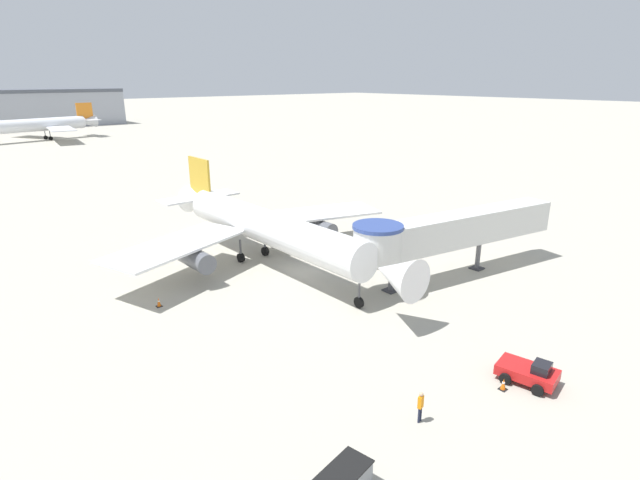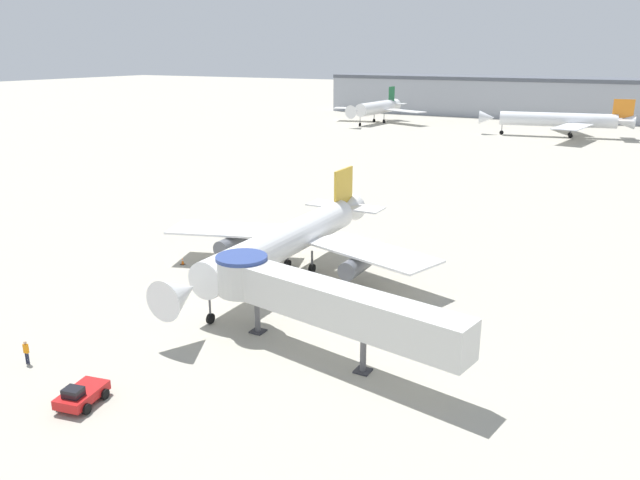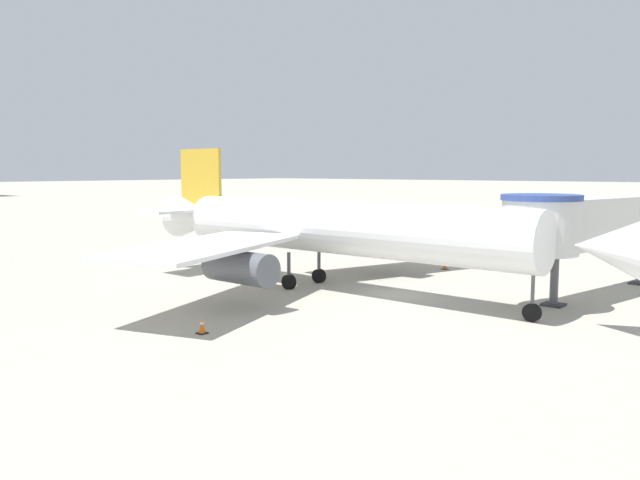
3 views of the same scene
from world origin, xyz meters
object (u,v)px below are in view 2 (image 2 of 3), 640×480
(traffic_cone_starboard_wing, at_px, (394,299))
(ground_crew_marshaller, at_px, (26,351))
(jet_bridge, at_px, (314,298))
(background_jet_green_tail, at_px, (377,108))
(pushback_tug_red, at_px, (81,395))
(traffic_cone_port_wing, at_px, (183,261))
(main_airplane, at_px, (288,241))
(background_jet_orange_tail, at_px, (561,120))
(traffic_cone_apron_front, at_px, (69,389))

(traffic_cone_starboard_wing, height_order, ground_crew_marshaller, ground_crew_marshaller)
(jet_bridge, bearing_deg, background_jet_green_tail, 122.33)
(jet_bridge, xyz_separation_m, background_jet_green_tail, (-57.78, 143.52, 0.26))
(background_jet_green_tail, bearing_deg, traffic_cone_starboard_wing, -61.90)
(pushback_tug_red, xyz_separation_m, background_jet_green_tail, (-48.25, 156.68, 3.97))
(traffic_cone_port_wing, distance_m, ground_crew_marshaller, 22.66)
(main_airplane, height_order, background_jet_green_tail, background_jet_green_tail)
(traffic_cone_starboard_wing, distance_m, traffic_cone_port_wing, 23.48)
(background_jet_green_tail, distance_m, background_jet_orange_tail, 55.30)
(pushback_tug_red, relative_size, background_jet_green_tail, 0.12)
(pushback_tug_red, bearing_deg, ground_crew_marshaller, 155.03)
(traffic_cone_apron_front, xyz_separation_m, ground_crew_marshaller, (-5.92, 1.35, 0.69))
(traffic_cone_apron_front, distance_m, traffic_cone_starboard_wing, 27.61)
(jet_bridge, distance_m, traffic_cone_starboard_wing, 12.57)
(traffic_cone_apron_front, height_order, background_jet_orange_tail, background_jet_orange_tail)
(background_jet_orange_tail, bearing_deg, background_jet_green_tail, -107.36)
(jet_bridge, relative_size, ground_crew_marshaller, 12.07)
(main_airplane, height_order, background_jet_orange_tail, background_jet_orange_tail)
(traffic_cone_apron_front, relative_size, background_jet_green_tail, 0.02)
(pushback_tug_red, bearing_deg, background_jet_orange_tail, 76.43)
(jet_bridge, bearing_deg, pushback_tug_red, -115.49)
(pushback_tug_red, height_order, ground_crew_marshaller, ground_crew_marshaller)
(main_airplane, distance_m, ground_crew_marshaller, 25.46)
(traffic_cone_port_wing, bearing_deg, background_jet_green_tail, 105.16)
(jet_bridge, bearing_deg, traffic_cone_starboard_wing, 92.66)
(traffic_cone_port_wing, bearing_deg, ground_crew_marshaller, -78.21)
(traffic_cone_starboard_wing, relative_size, ground_crew_marshaller, 0.43)
(main_airplane, height_order, traffic_cone_port_wing, main_airplane)
(pushback_tug_red, relative_size, traffic_cone_port_wing, 4.87)
(jet_bridge, height_order, traffic_cone_port_wing, jet_bridge)
(jet_bridge, xyz_separation_m, traffic_cone_port_wing, (-21.86, 10.92, -4.03))
(traffic_cone_apron_front, height_order, traffic_cone_port_wing, traffic_cone_port_wing)
(pushback_tug_red, bearing_deg, traffic_cone_starboard_wing, 54.94)
(traffic_cone_starboard_wing, bearing_deg, background_jet_green_tail, 114.27)
(traffic_cone_apron_front, distance_m, ground_crew_marshaller, 6.11)
(pushback_tug_red, distance_m, background_jet_orange_tail, 150.13)
(traffic_cone_starboard_wing, relative_size, traffic_cone_port_wing, 1.02)
(jet_bridge, height_order, pushback_tug_red, jet_bridge)
(traffic_cone_starboard_wing, bearing_deg, background_jet_orange_tail, 92.06)
(jet_bridge, distance_m, background_jet_green_tail, 154.71)
(traffic_cone_apron_front, bearing_deg, background_jet_green_tail, 106.58)
(main_airplane, xyz_separation_m, jet_bridge, (10.14, -13.05, 0.62))
(jet_bridge, bearing_deg, main_airplane, 138.25)
(jet_bridge, xyz_separation_m, traffic_cone_apron_front, (-11.31, -12.61, -4.05))
(traffic_cone_port_wing, distance_m, background_jet_orange_tail, 127.34)
(traffic_cone_starboard_wing, bearing_deg, traffic_cone_port_wing, -177.84)
(ground_crew_marshaller, bearing_deg, background_jet_green_tail, -87.83)
(traffic_cone_apron_front, xyz_separation_m, traffic_cone_starboard_wing, (12.91, 24.41, 0.02))
(main_airplane, relative_size, traffic_cone_starboard_wing, 43.09)
(ground_crew_marshaller, bearing_deg, traffic_cone_port_wing, -90.72)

